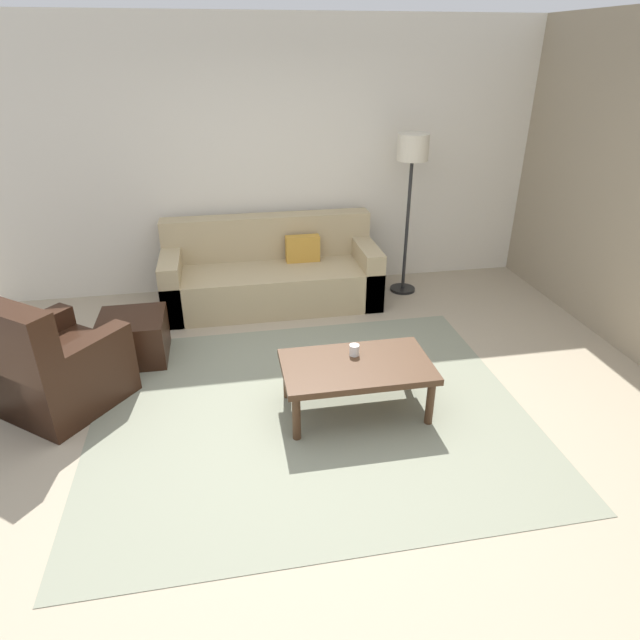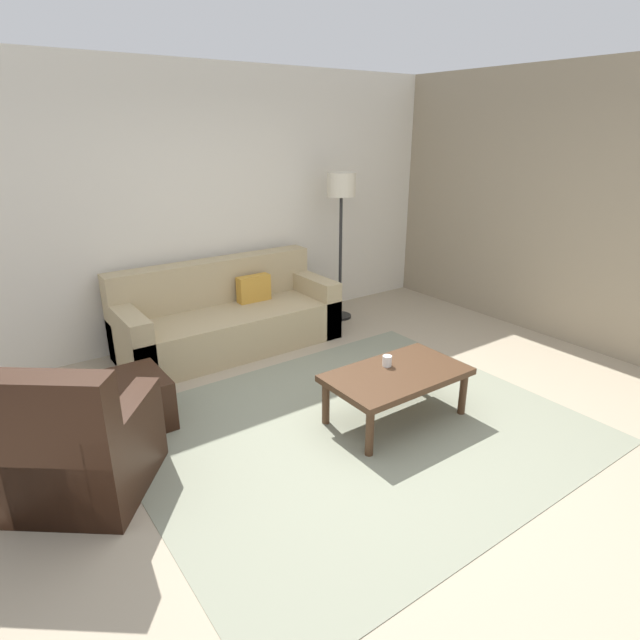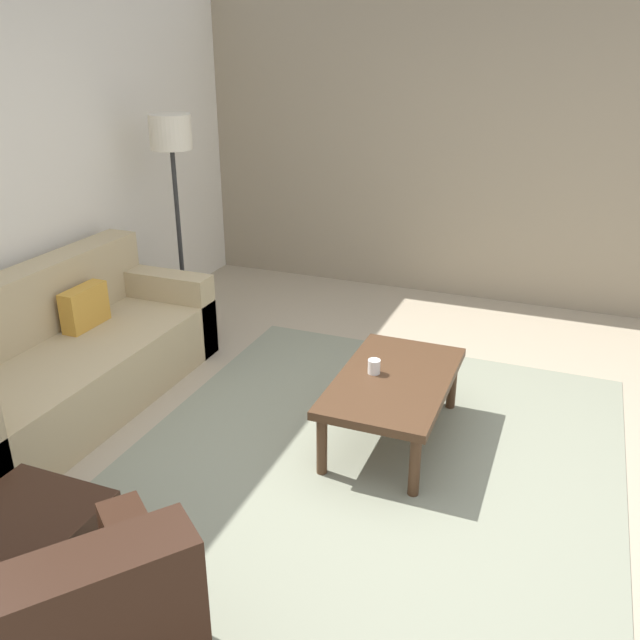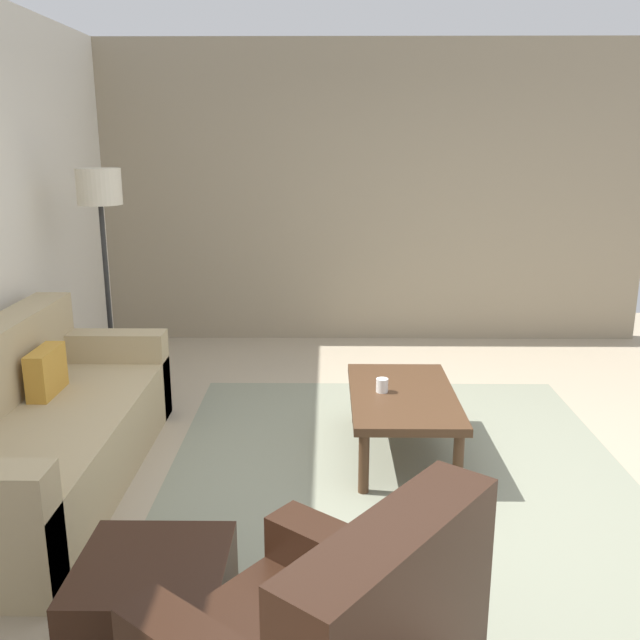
{
  "view_description": "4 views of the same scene",
  "coord_description": "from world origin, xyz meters",
  "px_view_note": "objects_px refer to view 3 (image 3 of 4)",
  "views": [
    {
      "loc": [
        -0.54,
        -3.33,
        2.49
      ],
      "look_at": [
        0.1,
        0.09,
        0.72
      ],
      "focal_mm": 30.37,
      "sensor_mm": 36.0,
      "label": 1
    },
    {
      "loc": [
        -2.25,
        -2.65,
        2.19
      ],
      "look_at": [
        -0.03,
        0.46,
        0.77
      ],
      "focal_mm": 29.29,
      "sensor_mm": 36.0,
      "label": 2
    },
    {
      "loc": [
        -3.03,
        -0.92,
        2.23
      ],
      "look_at": [
        0.4,
        0.45,
        0.68
      ],
      "focal_mm": 37.49,
      "sensor_mm": 36.0,
      "label": 3
    },
    {
      "loc": [
        -3.62,
        0.42,
        1.91
      ],
      "look_at": [
        0.26,
        0.46,
        0.89
      ],
      "focal_mm": 38.68,
      "sensor_mm": 36.0,
      "label": 4
    }
  ],
  "objects_px": {
    "couch_main": "(55,364)",
    "lamp_standing": "(172,155)",
    "ottoman": "(31,552)",
    "cup": "(374,366)",
    "coffee_table": "(394,385)"
  },
  "relations": [
    {
      "from": "coffee_table",
      "to": "lamp_standing",
      "type": "height_order",
      "value": "lamp_standing"
    },
    {
      "from": "ottoman",
      "to": "coffee_table",
      "type": "height_order",
      "value": "coffee_table"
    },
    {
      "from": "couch_main",
      "to": "cup",
      "type": "xyz_separation_m",
      "value": [
        0.43,
        -2.02,
        0.16
      ]
    },
    {
      "from": "ottoman",
      "to": "cup",
      "type": "relative_size",
      "value": 6.55
    },
    {
      "from": "ottoman",
      "to": "couch_main",
      "type": "bearing_deg",
      "value": 37.95
    },
    {
      "from": "coffee_table",
      "to": "cup",
      "type": "bearing_deg",
      "value": 85.23
    },
    {
      "from": "lamp_standing",
      "to": "cup",
      "type": "bearing_deg",
      "value": -118.12
    },
    {
      "from": "couch_main",
      "to": "coffee_table",
      "type": "relative_size",
      "value": 2.03
    },
    {
      "from": "ottoman",
      "to": "cup",
      "type": "distance_m",
      "value": 2.02
    },
    {
      "from": "ottoman",
      "to": "coffee_table",
      "type": "bearing_deg",
      "value": -32.66
    },
    {
      "from": "cup",
      "to": "lamp_standing",
      "type": "bearing_deg",
      "value": 61.88
    },
    {
      "from": "couch_main",
      "to": "ottoman",
      "type": "relative_size",
      "value": 3.99
    },
    {
      "from": "couch_main",
      "to": "lamp_standing",
      "type": "height_order",
      "value": "lamp_standing"
    },
    {
      "from": "ottoman",
      "to": "lamp_standing",
      "type": "distance_m",
      "value": 3.22
    },
    {
      "from": "cup",
      "to": "lamp_standing",
      "type": "xyz_separation_m",
      "value": [
        1.06,
        1.99,
        0.96
      ]
    }
  ]
}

